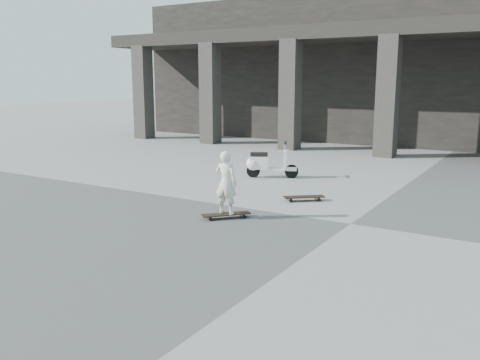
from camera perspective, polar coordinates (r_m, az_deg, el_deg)
The scene contains 6 objects.
ground at distance 9.40m, azimuth 12.32°, elevation -4.84°, with size 90.00×90.00×0.00m, color #4B4B49.
colonnade at distance 22.53m, azimuth 24.51°, elevation 11.42°, with size 28.00×8.82×6.00m.
longboard at distance 9.53m, azimuth -1.57°, elevation -3.91°, with size 0.77×0.82×0.09m.
skateboard_spare at distance 10.96m, azimuth 7.20°, elevation -1.94°, with size 0.82×0.72×0.10m.
child at distance 9.39m, azimuth -1.59°, elevation -0.29°, with size 0.43×0.28×1.19m, color silver.
scooter at distance 13.45m, azimuth 2.64°, elevation 1.88°, with size 1.29×0.76×0.96m.
Camera 1 is at (2.89, -8.58, 2.55)m, focal length 38.00 mm.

